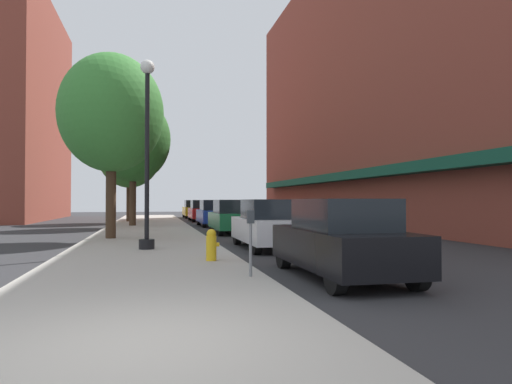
{
  "coord_description": "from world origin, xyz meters",
  "views": [
    {
      "loc": [
        0.11,
        -5.04,
        1.63
      ],
      "look_at": [
        6.39,
        22.43,
        2.14
      ],
      "focal_mm": 32.36,
      "sensor_mm": 36.0,
      "label": 1
    }
  ],
  "objects_px": {
    "car_green": "(232,217)",
    "car_white": "(269,225)",
    "fire_hydrant": "(211,245)",
    "car_black": "(341,240)",
    "lamppost": "(147,150)",
    "tree_near": "(130,151)",
    "parking_meter_near": "(251,235)",
    "tree_far": "(133,139)",
    "tree_mid": "(111,113)",
    "car_blue": "(214,213)",
    "car_yellow": "(194,209)",
    "car_red": "(202,211)"
  },
  "relations": [
    {
      "from": "car_green",
      "to": "car_white",
      "type": "bearing_deg",
      "value": -90.56
    },
    {
      "from": "fire_hydrant",
      "to": "car_black",
      "type": "height_order",
      "value": "car_black"
    },
    {
      "from": "lamppost",
      "to": "tree_near",
      "type": "bearing_deg",
      "value": 94.04
    },
    {
      "from": "lamppost",
      "to": "car_black",
      "type": "xyz_separation_m",
      "value": [
        4.01,
        -5.71,
        -2.39
      ]
    },
    {
      "from": "parking_meter_near",
      "to": "car_white",
      "type": "height_order",
      "value": "car_white"
    },
    {
      "from": "tree_near",
      "to": "tree_far",
      "type": "distance_m",
      "value": 5.9
    },
    {
      "from": "car_black",
      "to": "tree_mid",
      "type": "bearing_deg",
      "value": 118.65
    },
    {
      "from": "fire_hydrant",
      "to": "car_blue",
      "type": "distance_m",
      "value": 17.7
    },
    {
      "from": "car_white",
      "to": "car_yellow",
      "type": "xyz_separation_m",
      "value": [
        0.0,
        28.1,
        0.0
      ]
    },
    {
      "from": "tree_far",
      "to": "car_red",
      "type": "bearing_deg",
      "value": 56.78
    },
    {
      "from": "parking_meter_near",
      "to": "car_yellow",
      "type": "distance_m",
      "value": 34.27
    },
    {
      "from": "lamppost",
      "to": "tree_far",
      "type": "distance_m",
      "value": 14.13
    },
    {
      "from": "car_black",
      "to": "car_white",
      "type": "distance_m",
      "value": 6.07
    },
    {
      "from": "car_blue",
      "to": "tree_near",
      "type": "bearing_deg",
      "value": 135.42
    },
    {
      "from": "parking_meter_near",
      "to": "tree_mid",
      "type": "distance_m",
      "value": 11.64
    },
    {
      "from": "lamppost",
      "to": "fire_hydrant",
      "type": "relative_size",
      "value": 7.47
    },
    {
      "from": "car_green",
      "to": "car_red",
      "type": "bearing_deg",
      "value": 89.44
    },
    {
      "from": "tree_far",
      "to": "car_green",
      "type": "relative_size",
      "value": 1.81
    },
    {
      "from": "lamppost",
      "to": "car_green",
      "type": "height_order",
      "value": "lamppost"
    },
    {
      "from": "car_black",
      "to": "car_white",
      "type": "height_order",
      "value": "same"
    },
    {
      "from": "lamppost",
      "to": "car_black",
      "type": "distance_m",
      "value": 7.37
    },
    {
      "from": "car_white",
      "to": "car_red",
      "type": "bearing_deg",
      "value": 88.61
    },
    {
      "from": "lamppost",
      "to": "tree_far",
      "type": "relative_size",
      "value": 0.76
    },
    {
      "from": "parking_meter_near",
      "to": "tree_far",
      "type": "xyz_separation_m",
      "value": [
        -3.0,
        19.7,
        4.35
      ]
    },
    {
      "from": "tree_near",
      "to": "car_yellow",
      "type": "bearing_deg",
      "value": 57.95
    },
    {
      "from": "lamppost",
      "to": "parking_meter_near",
      "type": "xyz_separation_m",
      "value": [
        2.06,
        -5.76,
        -2.25
      ]
    },
    {
      "from": "fire_hydrant",
      "to": "parking_meter_near",
      "type": "distance_m",
      "value": 2.64
    },
    {
      "from": "tree_mid",
      "to": "car_red",
      "type": "relative_size",
      "value": 1.72
    },
    {
      "from": "car_green",
      "to": "car_red",
      "type": "xyz_separation_m",
      "value": [
        0.0,
        13.78,
        0.0
      ]
    },
    {
      "from": "tree_near",
      "to": "tree_far",
      "type": "bearing_deg",
      "value": -85.54
    },
    {
      "from": "car_black",
      "to": "car_yellow",
      "type": "height_order",
      "value": "same"
    },
    {
      "from": "car_black",
      "to": "car_red",
      "type": "relative_size",
      "value": 1.0
    },
    {
      "from": "car_white",
      "to": "car_red",
      "type": "relative_size",
      "value": 1.0
    },
    {
      "from": "tree_far",
      "to": "car_white",
      "type": "bearing_deg",
      "value": -69.98
    },
    {
      "from": "lamppost",
      "to": "car_black",
      "type": "bearing_deg",
      "value": -54.95
    },
    {
      "from": "car_black",
      "to": "car_white",
      "type": "xyz_separation_m",
      "value": [
        0.0,
        6.07,
        0.0
      ]
    },
    {
      "from": "fire_hydrant",
      "to": "car_red",
      "type": "relative_size",
      "value": 0.18
    },
    {
      "from": "fire_hydrant",
      "to": "tree_near",
      "type": "relative_size",
      "value": 0.1
    },
    {
      "from": "tree_mid",
      "to": "car_white",
      "type": "relative_size",
      "value": 1.72
    },
    {
      "from": "parking_meter_near",
      "to": "car_white",
      "type": "bearing_deg",
      "value": 72.31
    },
    {
      "from": "car_black",
      "to": "car_blue",
      "type": "bearing_deg",
      "value": 90.67
    },
    {
      "from": "tree_near",
      "to": "car_white",
      "type": "relative_size",
      "value": 1.81
    },
    {
      "from": "car_white",
      "to": "tree_mid",
      "type": "bearing_deg",
      "value": 141.12
    },
    {
      "from": "parking_meter_near",
      "to": "car_white",
      "type": "relative_size",
      "value": 0.3
    },
    {
      "from": "tree_near",
      "to": "car_black",
      "type": "height_order",
      "value": "tree_near"
    },
    {
      "from": "car_white",
      "to": "tree_near",
      "type": "bearing_deg",
      "value": 104.13
    },
    {
      "from": "tree_far",
      "to": "car_blue",
      "type": "bearing_deg",
      "value": 4.7
    },
    {
      "from": "fire_hydrant",
      "to": "car_white",
      "type": "height_order",
      "value": "car_white"
    },
    {
      "from": "tree_far",
      "to": "car_yellow",
      "type": "xyz_separation_m",
      "value": [
        4.95,
        14.52,
        -4.5
      ]
    },
    {
      "from": "parking_meter_near",
      "to": "car_yellow",
      "type": "relative_size",
      "value": 0.3
    }
  ]
}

